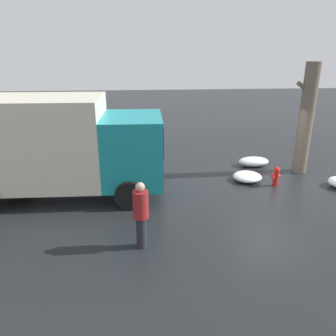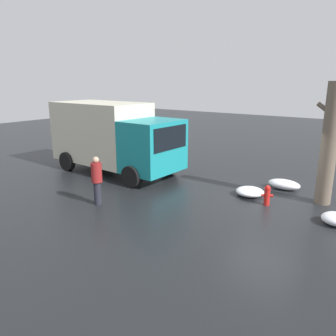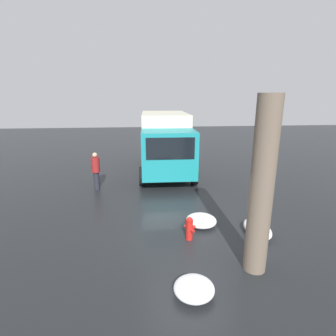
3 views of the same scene
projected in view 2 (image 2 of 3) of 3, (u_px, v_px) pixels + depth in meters
The scene contains 7 objects.
ground_plane at pixel (266, 205), 11.39m from camera, with size 60.00×60.00×0.00m, color black.
fire_hydrant at pixel (267, 195), 11.30m from camera, with size 0.40×0.34×0.72m.
tree_trunk at pixel (329, 144), 11.03m from camera, with size 0.82×0.54×4.18m.
delivery_truck at pixel (113, 135), 15.17m from camera, with size 6.51×2.90×3.22m.
pedestrian at pixel (97, 179), 11.23m from camera, with size 0.37×0.37×1.71m.
snow_pile_by_hydrant at pixel (284, 184), 13.04m from camera, with size 1.26×0.73×0.38m.
snow_pile_curbside at pixel (250, 192), 12.27m from camera, with size 1.05×1.00×0.32m.
Camera 2 is at (-3.59, 10.63, 4.17)m, focal length 35.00 mm.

